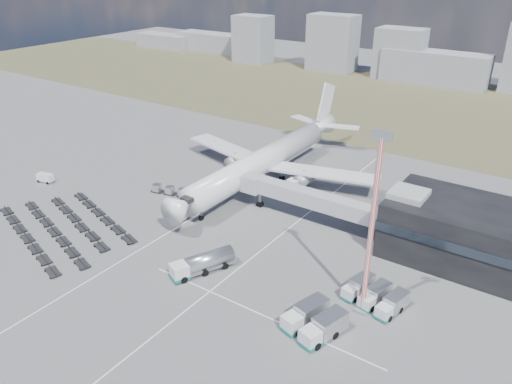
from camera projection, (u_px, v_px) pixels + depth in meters
The scene contains 16 objects.
ground at pixel (170, 239), 92.04m from camera, with size 420.00×420.00×0.00m, color #565659.
grass_strip at pixel (389, 104), 173.76m from camera, with size 420.00×90.00×0.01m, color #48412B.
lane_markings at pixel (222, 248), 89.29m from camera, with size 47.12×110.00×0.01m.
terminal at pixel (478, 235), 83.20m from camera, with size 30.40×16.40×11.00m.
jet_bridge at pixel (301, 196), 96.92m from camera, with size 30.30×3.80×7.05m.
airliner at pixel (267, 159), 113.80m from camera, with size 51.59×64.53×17.62m.
skyline at pixel (488, 65), 190.26m from camera, with size 304.03×23.29×25.46m.
fuel_tanker at pixel (202, 263), 81.96m from camera, with size 6.94×11.00×3.50m.
pushback_tug at pixel (179, 215), 98.96m from camera, with size 3.29×1.85×1.48m, color silver.
utility_van at pixel (45, 178), 114.61m from camera, with size 3.79×1.71×2.06m, color silver.
catering_truck at pixel (298, 183), 110.96m from camera, with size 2.80×6.19×2.79m.
service_trucks_near at pixel (314, 321), 69.23m from camera, with size 8.09×8.92×3.00m.
service_trucks_far at pixel (375, 295), 74.87m from camera, with size 9.34×7.81×2.49m.
uld_row at pixel (176, 191), 108.17m from camera, with size 12.34×4.29×1.70m.
baggage_dollies at pixel (64, 226), 95.60m from camera, with size 33.09×23.88×0.82m.
floodlight_mast at pixel (371, 228), 67.83m from camera, with size 2.66×2.16×27.96m.
Camera 1 is at (57.89, -56.24, 47.83)m, focal length 35.00 mm.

